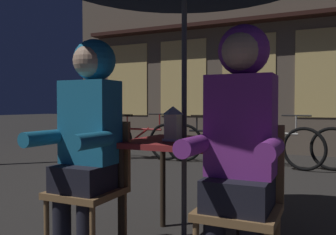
# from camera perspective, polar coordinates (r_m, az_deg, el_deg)

# --- Properties ---
(cafe_table) EXTENTS (0.72, 0.72, 0.74)m
(cafe_table) POSITION_cam_1_polar(r_m,az_deg,el_deg) (2.39, 2.66, -6.12)
(cafe_table) COLOR maroon
(cafe_table) RESTS_ON ground_plane
(lantern) EXTENTS (0.11, 0.11, 0.23)m
(lantern) POSITION_cam_1_polar(r_m,az_deg,el_deg) (2.31, 0.83, -0.84)
(lantern) COLOR white
(lantern) RESTS_ON cafe_table
(chair_left) EXTENTS (0.40, 0.40, 0.87)m
(chair_left) POSITION_cam_1_polar(r_m,az_deg,el_deg) (2.33, -12.07, -10.08)
(chair_left) COLOR olive
(chair_left) RESTS_ON ground_plane
(chair_right) EXTENTS (0.40, 0.40, 0.87)m
(chair_right) POSITION_cam_1_polar(r_m,az_deg,el_deg) (1.93, 12.00, -12.61)
(chair_right) COLOR olive
(chair_right) RESTS_ON ground_plane
(person_left_hooded) EXTENTS (0.45, 0.56, 1.40)m
(person_left_hooded) POSITION_cam_1_polar(r_m,az_deg,el_deg) (2.24, -13.00, -1.36)
(person_left_hooded) COLOR black
(person_left_hooded) RESTS_ON ground_plane
(person_right_hooded) EXTENTS (0.45, 0.56, 1.40)m
(person_right_hooded) POSITION_cam_1_polar(r_m,az_deg,el_deg) (1.82, 11.68, -2.10)
(person_right_hooded) COLOR black
(person_right_hooded) RESTS_ON ground_plane
(shopfront_building) EXTENTS (10.00, 0.93, 6.20)m
(shopfront_building) POSITION_cam_1_polar(r_m,az_deg,el_deg) (7.92, 19.00, 17.32)
(shopfront_building) COLOR #6B5B4C
(shopfront_building) RESTS_ON ground_plane
(bicycle_nearest) EXTENTS (1.68, 0.08, 0.84)m
(bicycle_nearest) POSITION_cam_1_polar(r_m,az_deg,el_deg) (6.44, -4.52, -3.66)
(bicycle_nearest) COLOR black
(bicycle_nearest) RESTS_ON ground_plane
(bicycle_second) EXTENTS (1.66, 0.35, 0.84)m
(bicycle_second) POSITION_cam_1_polar(r_m,az_deg,el_deg) (6.00, 7.39, -4.08)
(bicycle_second) COLOR black
(bicycle_second) RESTS_ON ground_plane
(bicycle_third) EXTENTS (1.65, 0.43, 0.84)m
(bicycle_third) POSITION_cam_1_polar(r_m,az_deg,el_deg) (5.75, 16.45, -4.40)
(bicycle_third) COLOR black
(bicycle_third) RESTS_ON ground_plane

